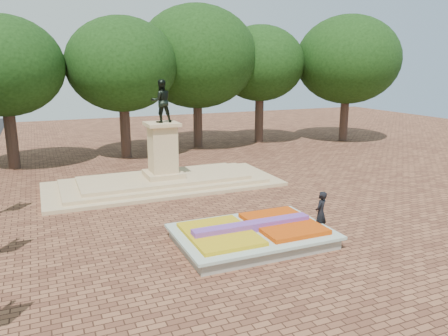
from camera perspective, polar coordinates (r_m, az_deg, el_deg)
name	(u,v)px	position (r m, az deg, el deg)	size (l,w,h in m)	color
ground	(212,230)	(19.80, -1.56, -8.10)	(90.00, 90.00, 0.00)	brown
flower_bed	(253,234)	(18.36, 3.78, -8.63)	(6.30, 4.30, 0.91)	gray
monument	(163,172)	(26.80, -7.91, -0.49)	(14.00, 6.00, 6.40)	tan
tree_row_back	(156,72)	(36.30, -8.90, 12.31)	(44.80, 8.80, 10.43)	#3A271F
pedestrian	(321,213)	(19.50, 12.51, -5.75)	(0.70, 0.46, 1.93)	black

